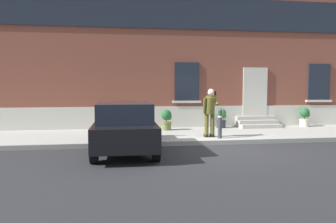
% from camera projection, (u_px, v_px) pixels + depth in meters
% --- Properties ---
extents(ground_plane, '(80.00, 80.00, 0.00)m').
position_uv_depth(ground_plane, '(224.00, 150.00, 10.01)').
color(ground_plane, '#232326').
extents(sidewalk, '(24.00, 3.60, 0.15)m').
position_uv_depth(sidewalk, '(202.00, 135.00, 12.77)').
color(sidewalk, '#99968E').
rests_on(sidewalk, ground).
extents(curb_edge, '(24.00, 0.12, 0.15)m').
position_uv_depth(curb_edge, '(216.00, 142.00, 10.93)').
color(curb_edge, gray).
rests_on(curb_edge, ground).
extents(building_facade, '(24.00, 1.52, 7.50)m').
position_uv_depth(building_facade, '(189.00, 49.00, 14.95)').
color(building_facade, brown).
rests_on(building_facade, ground).
extents(entrance_stoop, '(1.86, 0.96, 0.48)m').
position_uv_depth(entrance_stoop, '(257.00, 123.00, 14.58)').
color(entrance_stoop, '#9E998E').
rests_on(entrance_stoop, sidewalk).
extents(hatchback_car_black, '(1.81, 4.07, 1.50)m').
position_uv_depth(hatchback_car_black, '(125.00, 126.00, 9.67)').
color(hatchback_car_black, black).
rests_on(hatchback_car_black, ground).
extents(bollard_near_person, '(0.15, 0.15, 1.04)m').
position_uv_depth(bollard_near_person, '(220.00, 122.00, 11.33)').
color(bollard_near_person, '#333338').
rests_on(bollard_near_person, sidewalk).
extents(person_on_phone, '(0.51, 0.51, 1.74)m').
position_uv_depth(person_on_phone, '(210.00, 110.00, 11.52)').
color(person_on_phone, '#514C1E').
rests_on(person_on_phone, sidewalk).
extents(planter_terracotta, '(0.44, 0.44, 0.86)m').
position_uv_depth(planter_terracotta, '(106.00, 119.00, 13.57)').
color(planter_terracotta, '#B25B38').
rests_on(planter_terracotta, sidewalk).
extents(planter_olive, '(0.44, 0.44, 0.86)m').
position_uv_depth(planter_olive, '(167.00, 119.00, 13.52)').
color(planter_olive, '#606B38').
rests_on(planter_olive, sidewalk).
extents(planter_charcoal, '(0.44, 0.44, 0.86)m').
position_uv_depth(planter_charcoal, '(221.00, 118.00, 14.28)').
color(planter_charcoal, '#2D2D30').
rests_on(planter_charcoal, sidewalk).
extents(planter_cream, '(0.44, 0.44, 0.86)m').
position_uv_depth(planter_cream, '(305.00, 117.00, 14.78)').
color(planter_cream, beige).
rests_on(planter_cream, sidewalk).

